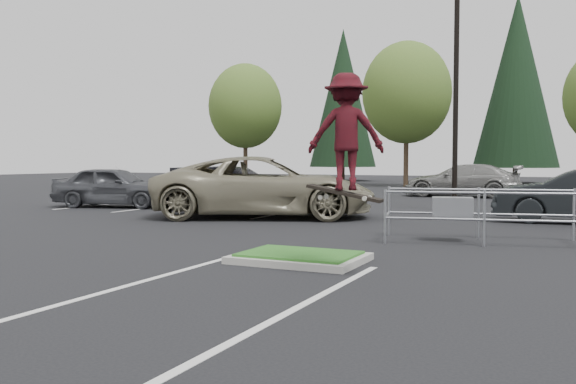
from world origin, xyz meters
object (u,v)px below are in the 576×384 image
at_px(skateboarder, 345,133).
at_px(car_l_tan, 260,187).
at_px(decid_a, 245,109).
at_px(decid_b, 407,96).
at_px(car_l_black, 236,185).
at_px(car_l_grey, 113,187).
at_px(car_far_silver, 462,180).
at_px(cart_corral, 459,208).
at_px(conif_b, 517,81).
at_px(conif_a, 343,98).
at_px(light_pole, 456,79).

height_order(skateboarder, car_l_tan, skateboarder).
bearing_deg(car_l_tan, decid_a, 7.40).
distance_m(decid_b, car_l_black, 19.85).
relative_size(car_l_black, car_l_grey, 1.16).
bearing_deg(car_l_tan, car_far_silver, -38.86).
bearing_deg(cart_corral, conif_b, 80.52).
distance_m(decid_a, conif_a, 10.85).
bearing_deg(conif_b, cart_corral, -86.80).
bearing_deg(car_l_grey, car_l_tan, -115.41).
xyz_separation_m(skateboarder, car_far_silver, (-1.85, 21.54, -1.39)).
bearing_deg(car_l_grey, light_pole, -87.74).
relative_size(conif_b, car_l_grey, 3.19).
xyz_separation_m(decid_a, car_l_black, (10.01, -18.53, -4.82)).
distance_m(skateboarder, car_l_grey, 15.81).
xyz_separation_m(decid_a, car_far_silver, (17.36, -9.50, -4.79)).
height_order(conif_a, car_l_tan, conif_a).
distance_m(light_pole, car_l_tan, 7.94).
bearing_deg(car_l_black, light_pole, -85.19).
bearing_deg(car_l_grey, conif_b, -34.51).
height_order(decid_a, car_far_silver, decid_a).
height_order(decid_a, car_l_grey, decid_a).
xyz_separation_m(skateboarder, car_l_black, (-9.20, 12.50, -1.42)).
bearing_deg(car_l_black, car_far_silver, -37.67).
relative_size(conif_a, car_l_tan, 1.91).
bearing_deg(decid_b, car_l_black, -95.97).
distance_m(car_l_tan, car_l_grey, 7.12).
bearing_deg(decid_a, conif_b, 30.17).
bearing_deg(cart_corral, decid_a, 114.82).
height_order(car_l_black, car_l_grey, car_l_grey).
bearing_deg(car_l_grey, car_l_black, -62.46).
relative_size(conif_b, cart_corral, 3.38).
distance_m(skateboarder, car_l_black, 15.59).
height_order(car_l_tan, car_l_black, car_l_tan).
bearing_deg(conif_b, car_far_silver, -91.87).
bearing_deg(car_l_tan, skateboarder, -167.52).
bearing_deg(conif_b, decid_b, -121.09).
height_order(car_l_grey, car_far_silver, car_far_silver).
bearing_deg(decid_a, car_far_silver, -28.68).
xyz_separation_m(cart_corral, car_l_black, (-10.05, 7.60, 0.04)).
xyz_separation_m(decid_a, cart_corral, (20.06, -26.13, -4.86)).
xyz_separation_m(car_l_grey, car_far_silver, (10.85, 12.23, 0.02)).
xyz_separation_m(conif_a, skateboarder, (15.20, -41.00, -4.91)).
relative_size(conif_a, cart_corral, 3.03).
distance_m(conif_b, car_l_tan, 34.50).
relative_size(decid_a, car_l_black, 1.69).
height_order(cart_corral, car_l_black, car_l_black).
distance_m(conif_b, car_l_grey, 34.91).
xyz_separation_m(decid_b, skateboarder, (7.21, -31.53, -3.86)).
bearing_deg(decid_b, light_pole, -70.65).
bearing_deg(conif_a, light_pole, -62.62).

